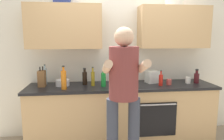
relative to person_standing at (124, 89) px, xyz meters
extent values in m
plane|color=gray|center=(0.10, 0.74, -1.03)|extent=(12.00, 12.00, 0.00)
cube|color=silver|center=(0.10, 1.10, 0.22)|extent=(4.00, 0.06, 2.50)
cube|color=tan|center=(-0.74, 0.91, 0.75)|extent=(1.10, 0.32, 0.65)
cube|color=tan|center=(0.95, 0.91, 0.75)|extent=(1.10, 0.32, 0.65)
cylinder|color=silver|center=(0.95, 0.91, 1.12)|extent=(0.28, 0.28, 0.10)
cube|color=tan|center=(0.10, 0.74, -0.60)|extent=(2.80, 0.60, 0.86)
cube|color=black|center=(0.10, 0.74, -0.15)|extent=(2.84, 0.64, 0.04)
cube|color=black|center=(0.57, 0.43, -0.58)|extent=(0.56, 0.02, 0.50)
cylinder|color=silver|center=(0.57, 0.41, -0.35)|extent=(0.52, 0.02, 0.02)
cylinder|color=#383D4C|center=(-0.13, 0.00, -0.57)|extent=(0.14, 0.14, 0.91)
cylinder|color=#383D4C|center=(0.13, 0.00, -0.57)|extent=(0.14, 0.14, 0.91)
cylinder|color=brown|center=(0.00, 0.00, 0.18)|extent=(0.34, 0.34, 0.60)
sphere|color=#D8AD8C|center=(0.00, 0.00, 0.60)|extent=(0.22, 0.22, 0.22)
cylinder|color=#D8AD8C|center=(-0.20, -0.12, 0.27)|extent=(0.09, 0.31, 0.19)
cylinder|color=#D8AD8C|center=(0.20, -0.12, 0.27)|extent=(0.09, 0.31, 0.19)
cylinder|color=#198C33|center=(-0.18, 0.68, -0.03)|extent=(0.07, 0.07, 0.20)
cylinder|color=#198C33|center=(-0.18, 0.68, 0.10)|extent=(0.03, 0.03, 0.04)
cylinder|color=black|center=(-0.18, 0.68, 0.12)|extent=(0.04, 0.04, 0.02)
cylinder|color=silver|center=(-1.06, 0.93, -0.01)|extent=(0.05, 0.05, 0.24)
cylinder|color=silver|center=(-1.06, 0.93, 0.14)|extent=(0.02, 0.02, 0.05)
cylinder|color=black|center=(-1.06, 0.93, 0.17)|extent=(0.03, 0.03, 0.01)
cylinder|color=black|center=(-0.46, 0.82, -0.03)|extent=(0.07, 0.07, 0.20)
cylinder|color=black|center=(-0.46, 0.82, 0.09)|extent=(0.04, 0.04, 0.04)
cylinder|color=black|center=(-0.46, 0.82, 0.12)|extent=(0.04, 0.04, 0.02)
cylinder|color=#471419|center=(1.30, 0.74, -0.05)|extent=(0.08, 0.08, 0.15)
cylinder|color=#471419|center=(1.30, 0.74, 0.05)|extent=(0.04, 0.04, 0.05)
cylinder|color=black|center=(1.30, 0.74, 0.08)|extent=(0.05, 0.05, 0.02)
cylinder|color=red|center=(0.68, 0.63, -0.05)|extent=(0.06, 0.06, 0.16)
cylinder|color=red|center=(0.68, 0.63, 0.06)|extent=(0.02, 0.02, 0.06)
cylinder|color=black|center=(0.68, 0.63, 0.10)|extent=(0.02, 0.02, 0.01)
cylinder|color=brown|center=(0.11, 0.68, 0.01)|extent=(0.06, 0.06, 0.27)
cylinder|color=brown|center=(0.11, 0.68, 0.17)|extent=(0.03, 0.03, 0.06)
cylinder|color=black|center=(0.11, 0.68, 0.21)|extent=(0.03, 0.03, 0.02)
cylinder|color=orange|center=(-0.74, 0.57, 0.00)|extent=(0.07, 0.07, 0.26)
cylinder|color=orange|center=(-0.74, 0.57, 0.16)|extent=(0.03, 0.03, 0.05)
cylinder|color=black|center=(-0.74, 0.57, 0.19)|extent=(0.04, 0.04, 0.02)
cylinder|color=olive|center=(-0.34, 0.75, -0.03)|extent=(0.05, 0.05, 0.21)
cylinder|color=olive|center=(-0.34, 0.75, 0.11)|extent=(0.03, 0.03, 0.06)
cylinder|color=black|center=(-0.34, 0.75, 0.15)|extent=(0.03, 0.03, 0.01)
cylinder|color=white|center=(1.16, 0.74, -0.08)|extent=(0.08, 0.08, 0.10)
cylinder|color=#BF4C47|center=(0.82, 0.67, -0.09)|extent=(0.08, 0.08, 0.09)
cylinder|color=silver|center=(-0.79, 0.80, -0.08)|extent=(0.20, 0.20, 0.09)
cube|color=brown|center=(-1.08, 0.79, -0.01)|extent=(0.10, 0.14, 0.24)
cylinder|color=black|center=(-1.10, 0.77, 0.14)|extent=(0.02, 0.02, 0.06)
cylinder|color=black|center=(-1.07, 0.81, 0.14)|extent=(0.02, 0.02, 0.06)
cube|color=silver|center=(0.61, 0.85, -0.03)|extent=(0.22, 0.20, 0.19)
camera|label=1|loc=(-0.40, -2.29, 0.59)|focal=33.14mm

